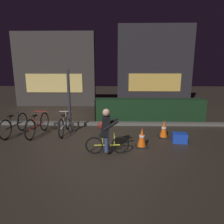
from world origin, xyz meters
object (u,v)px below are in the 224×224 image
(parked_bike_left_mid, at_px, (38,125))
(blue_crate, at_px, (180,138))
(street_post, at_px, (69,102))
(parked_bike_leftmost, at_px, (14,125))
(traffic_cone_near, at_px, (142,138))
(parked_bike_center_left, at_px, (65,124))
(traffic_cone_far, at_px, (164,129))
(cyclist, at_px, (106,131))

(parked_bike_left_mid, relative_size, blue_crate, 3.86)
(street_post, height_order, parked_bike_leftmost, street_post)
(parked_bike_left_mid, height_order, traffic_cone_near, parked_bike_left_mid)
(parked_bike_center_left, height_order, traffic_cone_far, parked_bike_center_left)
(street_post, relative_size, parked_bike_leftmost, 1.35)
(blue_crate, bearing_deg, cyclist, -159.05)
(parked_bike_leftmost, bearing_deg, blue_crate, -90.45)
(traffic_cone_near, xyz_separation_m, traffic_cone_far, (0.84, 0.85, 0.00))
(traffic_cone_near, bearing_deg, parked_bike_center_left, 154.94)
(street_post, xyz_separation_m, blue_crate, (3.64, -0.90, -0.97))
(parked_bike_leftmost, height_order, traffic_cone_near, parked_bike_leftmost)
(parked_bike_center_left, xyz_separation_m, cyclist, (1.56, -1.67, 0.29))
(street_post, relative_size, blue_crate, 5.09)
(street_post, height_order, blue_crate, street_post)
(street_post, distance_m, cyclist, 2.30)
(parked_bike_leftmost, height_order, parked_bike_center_left, parked_bike_leftmost)
(blue_crate, distance_m, cyclist, 2.46)
(parked_bike_left_mid, bearing_deg, parked_bike_leftmost, 96.23)
(parked_bike_left_mid, distance_m, cyclist, 2.89)
(cyclist, bearing_deg, blue_crate, 17.10)
(street_post, height_order, cyclist, street_post)
(cyclist, bearing_deg, parked_bike_center_left, 129.17)
(parked_bike_center_left, distance_m, traffic_cone_near, 2.86)
(parked_bike_leftmost, distance_m, cyclist, 3.61)
(parked_bike_left_mid, height_order, parked_bike_center_left, parked_bike_left_mid)
(traffic_cone_far, xyz_separation_m, blue_crate, (0.39, -0.45, -0.14))
(parked_bike_center_left, bearing_deg, parked_bike_leftmost, 94.95)
(street_post, xyz_separation_m, traffic_cone_near, (2.41, -1.30, -0.84))
(traffic_cone_near, distance_m, traffic_cone_far, 1.19)
(traffic_cone_near, distance_m, blue_crate, 1.30)
(cyclist, bearing_deg, traffic_cone_near, 20.48)
(traffic_cone_far, bearing_deg, traffic_cone_near, -134.64)
(traffic_cone_far, relative_size, blue_crate, 1.35)
(parked_bike_left_mid, distance_m, parked_bike_center_left, 0.91)
(traffic_cone_far, bearing_deg, blue_crate, -48.73)
(parked_bike_leftmost, xyz_separation_m, blue_crate, (5.53, -0.62, -0.20))
(parked_bike_left_mid, height_order, blue_crate, parked_bike_left_mid)
(parked_bike_leftmost, bearing_deg, cyclist, -108.44)
(parked_bike_left_mid, bearing_deg, street_post, -69.92)
(blue_crate, bearing_deg, parked_bike_left_mid, 172.40)
(parked_bike_left_mid, relative_size, parked_bike_center_left, 1.04)
(parked_bike_leftmost, bearing_deg, parked_bike_left_mid, -83.68)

